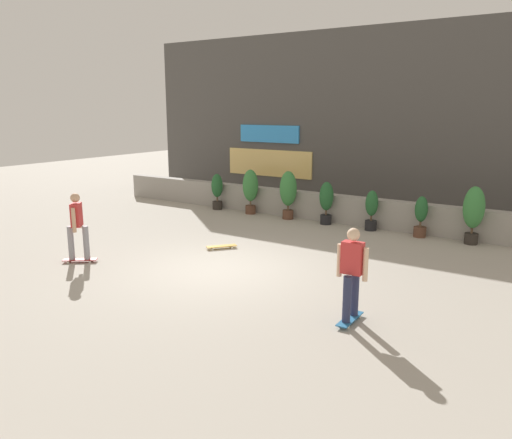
{
  "coord_description": "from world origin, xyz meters",
  "views": [
    {
      "loc": [
        6.88,
        -8.91,
        3.68
      ],
      "look_at": [
        0.0,
        1.5,
        0.9
      ],
      "focal_mm": 35.54,
      "sensor_mm": 36.0,
      "label": 1
    }
  ],
  "objects": [
    {
      "name": "skater_far_right",
      "position": [
        -3.16,
        -1.46,
        0.94
      ],
      "size": [
        0.76,
        0.64,
        1.7
      ],
      "color": "maroon",
      "rests_on": "ground"
    },
    {
      "name": "potted_plant_4",
      "position": [
        1.52,
        5.55,
        0.66
      ],
      "size": [
        0.38,
        0.38,
        1.23
      ],
      "color": "black",
      "rests_on": "ground"
    },
    {
      "name": "potted_plant_6",
      "position": [
        4.4,
        5.55,
        0.94
      ],
      "size": [
        0.56,
        0.56,
        1.6
      ],
      "color": "#2D2823",
      "rests_on": "ground"
    },
    {
      "name": "ground_plane",
      "position": [
        0.0,
        0.0,
        0.0
      ],
      "size": [
        48.0,
        48.0,
        0.0
      ],
      "primitive_type": "plane",
      "color": "#A8A093"
    },
    {
      "name": "potted_plant_3",
      "position": [
        0.01,
        5.55,
        0.78
      ],
      "size": [
        0.45,
        0.45,
        1.37
      ],
      "color": "black",
      "rests_on": "ground"
    },
    {
      "name": "potted_plant_1",
      "position": [
        -2.91,
        5.55,
        0.91
      ],
      "size": [
        0.54,
        0.54,
        1.56
      ],
      "color": "brown",
      "rests_on": "ground"
    },
    {
      "name": "potted_plant_5",
      "position": [
        3.0,
        5.55,
        0.63
      ],
      "size": [
        0.36,
        0.36,
        1.19
      ],
      "color": "brown",
      "rests_on": "ground"
    },
    {
      "name": "planter_wall",
      "position": [
        0.0,
        6.0,
        0.45
      ],
      "size": [
        18.0,
        0.4,
        0.9
      ],
      "primitive_type": "cube",
      "color": "gray",
      "rests_on": "ground"
    },
    {
      "name": "skateboard_near_camera",
      "position": [
        -1.04,
        1.4,
        0.06
      ],
      "size": [
        0.66,
        0.75,
        0.08
      ],
      "color": "#BF8C26",
      "rests_on": "ground"
    },
    {
      "name": "building_backdrop",
      "position": [
        -0.01,
        10.0,
        3.25
      ],
      "size": [
        20.0,
        2.08,
        6.5
      ],
      "color": "#4C4947",
      "rests_on": "ground"
    },
    {
      "name": "potted_plant_0",
      "position": [
        -4.38,
        5.55,
        0.73
      ],
      "size": [
        0.42,
        0.42,
        1.31
      ],
      "color": "#2D2823",
      "rests_on": "ground"
    },
    {
      "name": "skater_by_wall_left",
      "position": [
        3.7,
        -1.13,
        0.94
      ],
      "size": [
        0.56,
        0.8,
        1.7
      ],
      "color": "#266699",
      "rests_on": "ground"
    },
    {
      "name": "potted_plant_2",
      "position": [
        -1.39,
        5.55,
        0.95
      ],
      "size": [
        0.57,
        0.57,
        1.61
      ],
      "color": "brown",
      "rests_on": "ground"
    }
  ]
}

